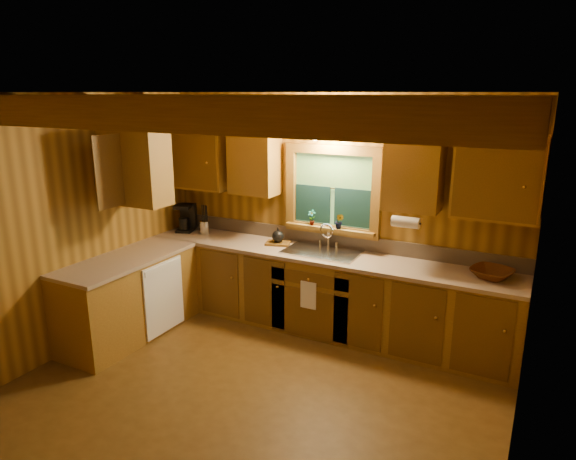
# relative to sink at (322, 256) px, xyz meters

# --- Properties ---
(room) EXTENTS (4.20, 4.20, 4.20)m
(room) POSITION_rel_sink_xyz_m (0.00, -1.60, 0.44)
(room) COLOR #563A15
(room) RESTS_ON ground
(ceiling_beams) EXTENTS (4.20, 2.54, 0.18)m
(ceiling_beams) POSITION_rel_sink_xyz_m (0.00, -1.60, 1.63)
(ceiling_beams) COLOR brown
(ceiling_beams) RESTS_ON room
(base_cabinets) EXTENTS (4.20, 2.22, 0.86)m
(base_cabinets) POSITION_rel_sink_xyz_m (-0.49, -0.32, -0.43)
(base_cabinets) COLOR brown
(base_cabinets) RESTS_ON ground
(countertop) EXTENTS (4.20, 2.24, 0.04)m
(countertop) POSITION_rel_sink_xyz_m (-0.48, -0.31, 0.02)
(countertop) COLOR #9E856D
(countertop) RESTS_ON base_cabinets
(backsplash) EXTENTS (4.20, 0.02, 0.16)m
(backsplash) POSITION_rel_sink_xyz_m (0.00, 0.28, 0.12)
(backsplash) COLOR gray
(backsplash) RESTS_ON room
(dishwasher_panel) EXTENTS (0.02, 0.60, 0.80)m
(dishwasher_panel) POSITION_rel_sink_xyz_m (-1.47, -0.92, -0.43)
(dishwasher_panel) COLOR white
(dishwasher_panel) RESTS_ON base_cabinets
(upper_cabinets) EXTENTS (4.19, 1.77, 0.78)m
(upper_cabinets) POSITION_rel_sink_xyz_m (-0.56, -0.18, 0.98)
(upper_cabinets) COLOR brown
(upper_cabinets) RESTS_ON room
(window) EXTENTS (1.12, 0.08, 1.00)m
(window) POSITION_rel_sink_xyz_m (0.00, 0.26, 0.67)
(window) COLOR brown
(window) RESTS_ON room
(window_sill) EXTENTS (1.06, 0.14, 0.04)m
(window_sill) POSITION_rel_sink_xyz_m (0.00, 0.22, 0.26)
(window_sill) COLOR brown
(window_sill) RESTS_ON room
(wall_sconce) EXTENTS (0.45, 0.21, 0.17)m
(wall_sconce) POSITION_rel_sink_xyz_m (0.00, 0.14, 1.31)
(wall_sconce) COLOR black
(wall_sconce) RESTS_ON room
(paper_towel_roll) EXTENTS (0.27, 0.11, 0.11)m
(paper_towel_roll) POSITION_rel_sink_xyz_m (0.92, -0.07, 0.51)
(paper_towel_roll) COLOR white
(paper_towel_roll) RESTS_ON upper_cabinets
(dish_towel) EXTENTS (0.18, 0.01, 0.30)m
(dish_towel) POSITION_rel_sink_xyz_m (0.00, -0.34, -0.34)
(dish_towel) COLOR white
(dish_towel) RESTS_ON base_cabinets
(sink) EXTENTS (0.82, 0.48, 0.43)m
(sink) POSITION_rel_sink_xyz_m (0.00, 0.00, 0.00)
(sink) COLOR silver
(sink) RESTS_ON countertop
(coffee_maker) EXTENTS (0.19, 0.25, 0.34)m
(coffee_maker) POSITION_rel_sink_xyz_m (-1.89, 0.04, 0.21)
(coffee_maker) COLOR black
(coffee_maker) RESTS_ON countertop
(utensil_crock) EXTENTS (0.13, 0.13, 0.37)m
(utensil_crock) POSITION_rel_sink_xyz_m (-1.61, 0.04, 0.13)
(utensil_crock) COLOR silver
(utensil_crock) RESTS_ON countertop
(cutting_board) EXTENTS (0.32, 0.26, 0.02)m
(cutting_board) POSITION_rel_sink_xyz_m (-0.58, 0.06, 0.06)
(cutting_board) COLOR #5C3C13
(cutting_board) RESTS_ON countertop
(teakettle) EXTENTS (0.14, 0.14, 0.18)m
(teakettle) POSITION_rel_sink_xyz_m (-0.58, 0.06, 0.14)
(teakettle) COLOR black
(teakettle) RESTS_ON cutting_board
(wicker_basket) EXTENTS (0.47, 0.47, 0.09)m
(wicker_basket) POSITION_rel_sink_xyz_m (1.74, 0.02, 0.09)
(wicker_basket) COLOR #48230C
(wicker_basket) RESTS_ON countertop
(potted_plant_left) EXTENTS (0.09, 0.06, 0.18)m
(potted_plant_left) POSITION_rel_sink_xyz_m (-0.22, 0.19, 0.37)
(potted_plant_left) COLOR #5C3C13
(potted_plant_left) RESTS_ON window_sill
(potted_plant_right) EXTENTS (0.10, 0.08, 0.17)m
(potted_plant_right) POSITION_rel_sink_xyz_m (0.12, 0.19, 0.37)
(potted_plant_right) COLOR #5C3C13
(potted_plant_right) RESTS_ON window_sill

